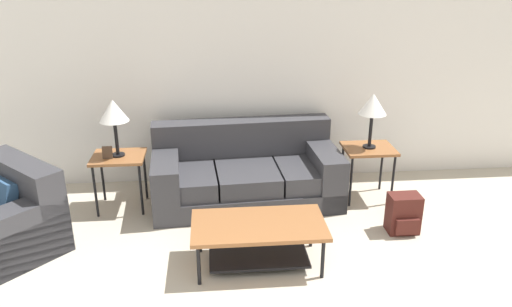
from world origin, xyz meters
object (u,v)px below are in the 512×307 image
armchair (0,221)px  table_lamp_right (373,105)px  side_table_left (119,162)px  backpack (404,214)px  side_table_right (369,153)px  couch (246,174)px  table_lamp_left (113,112)px  coffee_table (259,234)px

armchair → table_lamp_right: size_ratio=2.28×
side_table_left → backpack: (2.81, -0.77, -0.34)m
table_lamp_right → side_table_right: bearing=-135.0°
couch → table_lamp_right: bearing=-4.0°
side_table_right → armchair: bearing=-168.3°
side_table_left → table_lamp_left: 0.54m
couch → side_table_right: couch is taller
coffee_table → table_lamp_left: size_ratio=1.92×
coffee_table → table_lamp_right: (1.32, 1.20, 0.77)m
couch → table_lamp_left: size_ratio=3.44×
couch → armchair: couch is taller
couch → backpack: 1.72m
armchair → side_table_left: armchair is taller
side_table_right → table_lamp_left: (-2.67, 0.00, 0.54)m
coffee_table → couch: bearing=90.9°
armchair → table_lamp_right: 3.79m
couch → coffee_table: bearing=-89.1°
couch → coffee_table: couch is taller
side_table_right → table_lamp_left: table_lamp_left is taller
armchair → coffee_table: 2.35m
side_table_left → backpack: 2.93m
backpack → side_table_right: bearing=100.4°
couch → table_lamp_right: table_lamp_right is taller
coffee_table → side_table_right: bearing=42.4°
table_lamp_left → backpack: (2.81, -0.77, -0.88)m
side_table_left → table_lamp_right: (2.67, 0.00, 0.54)m
table_lamp_left → table_lamp_right: bearing=0.0°
armchair → couch: bearing=20.3°
table_lamp_right → backpack: size_ratio=1.53×
armchair → table_lamp_left: table_lamp_left is taller
backpack → couch: bearing=149.7°
coffee_table → table_lamp_right: bearing=42.4°
armchair → side_table_left: (0.96, 0.75, 0.24)m
couch → table_lamp_right: (1.34, -0.09, 0.78)m
side_table_right → coffee_table: bearing=-137.6°
table_lamp_left → coffee_table: bearing=-41.7°
couch → coffee_table: size_ratio=1.80×
coffee_table → table_lamp_right: size_ratio=1.92×
table_lamp_right → couch: bearing=176.0°
table_lamp_left → side_table_right: bearing=-0.0°
table_lamp_right → backpack: bearing=-79.6°
couch → backpack: bearing=-30.3°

